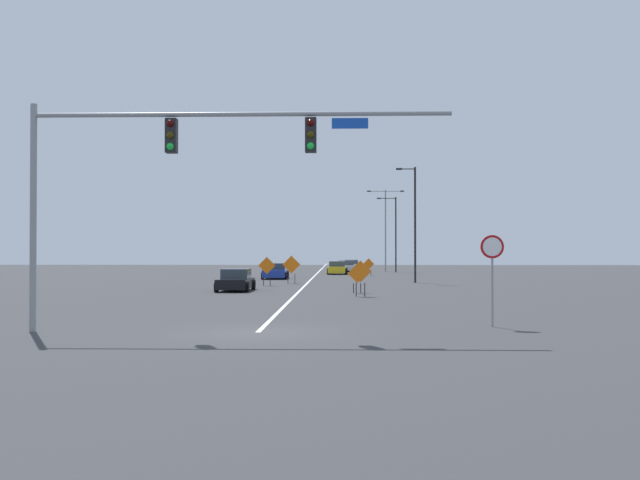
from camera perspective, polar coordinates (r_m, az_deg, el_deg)
name	(u,v)px	position (r m, az deg, el deg)	size (l,w,h in m)	color
ground	(258,332)	(22.06, -4.92, -7.27)	(201.18, 201.18, 0.00)	#38383A
road_centre_stripe	(317,273)	(77.74, -0.23, -2.64)	(0.16, 111.77, 0.01)	white
traffic_signal_assembly	(172,157)	(22.54, -11.56, 6.46)	(12.83, 0.44, 6.96)	gray
stop_sign	(492,262)	(24.08, 13.42, -1.73)	(0.76, 0.07, 2.98)	gray
street_lamp_near_right	(414,220)	(55.73, 7.41, 1.59)	(1.53, 0.24, 8.86)	black
street_lamp_far_right	(394,231)	(82.24, 5.88, 0.75)	(2.22, 0.24, 8.53)	black
street_lamp_near_left	(386,224)	(84.26, 5.18, 1.30)	(4.29, 0.24, 9.50)	gray
construction_sign_right_shoulder	(357,275)	(42.01, 2.94, -2.79)	(1.08, 0.11, 1.66)	orange
construction_sign_left_lane	(369,265)	(71.08, 3.85, -1.97)	(1.11, 0.08, 1.70)	orange
construction_sign_left_shoulder	(267,267)	(50.90, -4.21, -2.15)	(1.22, 0.07, 2.02)	orange
construction_sign_median_near	(291,266)	(54.22, -2.27, -2.05)	(1.34, 0.15, 2.08)	orange
construction_sign_right_lane	(360,274)	(38.89, 3.21, -2.66)	(1.17, 0.18, 1.94)	orange
car_blue_passing	(275,272)	(63.08, -3.53, -2.50)	(2.22, 4.60, 1.36)	#1E389E
car_yellow_near	(337,268)	(75.08, 1.39, -2.24)	(2.16, 4.54, 1.35)	gold
car_black_approaching	(236,281)	(44.55, -6.66, -3.22)	(2.05, 4.33, 1.35)	black
car_silver_mid	(346,266)	(84.09, 2.09, -2.09)	(2.24, 4.10, 1.29)	#B7BABF
car_white_distant	(351,266)	(87.75, 2.48, -2.03)	(2.02, 3.84, 1.33)	white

